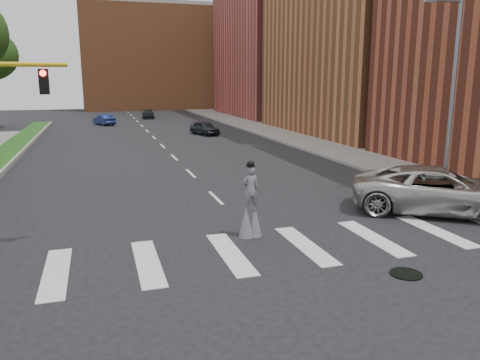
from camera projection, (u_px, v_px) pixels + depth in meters
ground_plane at (280, 261)px, 14.15m from camera, size 160.00×160.00×0.00m
median_curb at (11, 163)px, 29.83m from camera, size 0.20×60.00×0.28m
sidewalk_right at (307, 141)px, 41.07m from camera, size 5.00×90.00×0.18m
manhole at (406, 274)px, 13.13m from camera, size 0.90×0.90×0.04m
building_mid at (377, 10)px, 45.95m from camera, size 16.00×22.00×24.00m
building_far at (284, 47)px, 68.81m from camera, size 16.00×22.00×20.00m
building_backdrop at (155, 59)px, 86.89m from camera, size 26.00×14.00×18.00m
streetlight at (451, 90)px, 21.84m from camera, size 2.05×0.20×9.00m
stilt_performer at (250, 209)px, 16.13m from camera, size 0.84×0.54×2.69m
suv_crossing at (438, 190)px, 19.07m from camera, size 7.39×6.32×1.89m
car_near at (205, 128)px, 46.10m from camera, size 2.68×4.19×1.33m
car_mid at (104, 120)px, 56.04m from camera, size 2.69×4.07×1.27m
car_far at (148, 114)px, 65.59m from camera, size 1.95×4.13×1.16m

